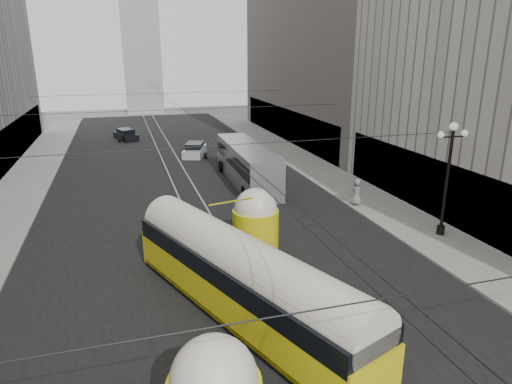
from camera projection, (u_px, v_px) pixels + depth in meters
road at (184, 186)px, 35.86m from camera, size 20.00×85.00×0.02m
sidewalk_left at (24, 185)px, 35.78m from camera, size 4.00×72.00×0.15m
sidewalk_right at (308, 164)px, 42.31m from camera, size 4.00×72.00×0.15m
rail_left at (174, 186)px, 35.66m from camera, size 0.12×85.00×0.04m
rail_right at (193, 185)px, 36.06m from camera, size 0.12×85.00×0.04m
distant_tower at (139, 20)px, 74.92m from camera, size 6.00×6.00×31.36m
lamppost_right_mid at (448, 173)px, 24.91m from camera, size 1.86×0.44×6.37m
catenary at (183, 112)px, 33.23m from camera, size 25.00×72.00×0.23m
streetcar at (242, 277)px, 17.83m from camera, size 7.12×14.54×3.38m
city_bus at (247, 163)px, 36.09m from camera, size 2.77×11.93×3.02m
sedan_white_far at (195, 150)px, 45.67m from camera, size 3.09×4.68×1.37m
sedan_dark_far at (126, 135)px, 54.19m from camera, size 2.95×4.44×1.30m
pedestrian_sidewalk_right at (357, 192)px, 30.65m from camera, size 1.02×0.82×1.81m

